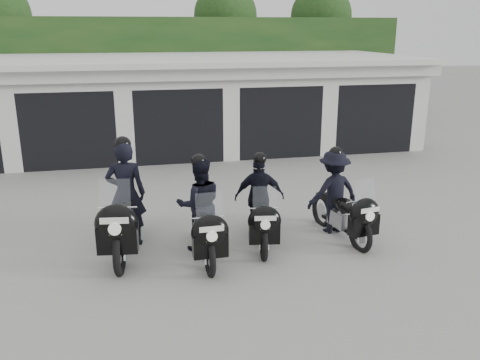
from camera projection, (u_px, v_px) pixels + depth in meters
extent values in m
plane|color=gray|center=(208.00, 232.00, 10.06)|extent=(80.00, 80.00, 0.00)
cube|color=silver|center=(170.00, 102.00, 17.61)|extent=(16.00, 6.00, 2.80)
cube|color=silver|center=(169.00, 59.00, 17.00)|extent=(16.40, 6.80, 0.16)
cube|color=silver|center=(178.00, 74.00, 14.21)|extent=(16.40, 0.12, 0.40)
cube|color=black|center=(180.00, 159.00, 15.15)|extent=(16.00, 0.06, 0.24)
cube|color=silver|center=(10.00, 122.00, 14.00)|extent=(0.50, 0.50, 2.80)
cube|color=black|center=(73.00, 124.00, 15.38)|extent=(2.60, 2.60, 2.20)
cube|color=silver|center=(64.00, 80.00, 14.00)|extent=(2.60, 0.50, 0.60)
cube|color=silver|center=(124.00, 118.00, 14.63)|extent=(0.50, 0.50, 2.80)
cube|color=black|center=(175.00, 120.00, 16.01)|extent=(2.60, 2.60, 2.20)
cube|color=silver|center=(177.00, 78.00, 14.63)|extent=(2.60, 0.50, 0.60)
cube|color=silver|center=(230.00, 114.00, 15.26)|extent=(0.50, 0.50, 2.80)
cube|color=black|center=(270.00, 116.00, 16.64)|extent=(2.60, 2.60, 2.20)
cube|color=silver|center=(280.00, 76.00, 15.25)|extent=(2.60, 0.50, 0.60)
cube|color=silver|center=(327.00, 111.00, 15.88)|extent=(0.50, 0.50, 2.80)
cube|color=black|center=(358.00, 113.00, 17.27)|extent=(2.60, 2.60, 2.20)
cube|color=silver|center=(375.00, 74.00, 15.88)|extent=(2.60, 0.50, 0.60)
cube|color=silver|center=(417.00, 107.00, 16.51)|extent=(0.50, 0.50, 2.80)
cube|color=#173A15|center=(162.00, 71.00, 21.14)|extent=(20.00, 2.00, 4.30)
cylinder|color=black|center=(4.00, 83.00, 21.37)|extent=(0.24, 0.24, 3.30)
sphere|color=#173A15|center=(225.00, 16.00, 22.50)|extent=(2.80, 2.80, 2.80)
cylinder|color=black|center=(226.00, 79.00, 23.29)|extent=(0.24, 0.24, 3.30)
sphere|color=#173A15|center=(321.00, 16.00, 23.41)|extent=(2.80, 2.80, 2.80)
cylinder|color=black|center=(318.00, 77.00, 24.21)|extent=(0.24, 0.24, 3.30)
torus|color=black|center=(120.00, 252.00, 8.35)|extent=(0.22, 0.83, 0.82)
torus|color=black|center=(131.00, 217.00, 9.88)|extent=(0.22, 0.83, 0.82)
cube|color=#A7A7AC|center=(126.00, 229.00, 9.11)|extent=(0.37, 0.65, 0.36)
cube|color=black|center=(126.00, 238.00, 9.14)|extent=(0.27, 1.45, 0.07)
ellipsoid|color=black|center=(123.00, 212.00, 8.82)|extent=(0.44, 0.68, 0.32)
cube|color=black|center=(126.00, 202.00, 9.28)|extent=(0.37, 0.65, 0.11)
ellipsoid|color=black|center=(116.00, 224.00, 8.11)|extent=(0.74, 0.45, 0.67)
cube|color=black|center=(118.00, 239.00, 8.19)|extent=(0.67, 0.33, 0.45)
cube|color=#B2BFC6|center=(115.00, 197.00, 8.01)|extent=(0.50, 0.19, 0.57)
cylinder|color=silver|center=(118.00, 208.00, 8.27)|extent=(0.63, 0.11, 0.03)
cube|color=white|center=(114.00, 221.00, 7.89)|extent=(0.45, 0.07, 0.10)
cube|color=white|center=(115.00, 232.00, 7.98)|extent=(0.20, 0.04, 0.11)
imported|color=black|center=(126.00, 194.00, 9.25)|extent=(0.77, 0.56, 1.96)
sphere|color=black|center=(122.00, 145.00, 8.99)|extent=(0.30, 0.30, 0.30)
torus|color=black|center=(210.00, 256.00, 8.30)|extent=(0.12, 0.71, 0.71)
torus|color=black|center=(197.00, 225.00, 9.60)|extent=(0.12, 0.71, 0.71)
cube|color=#A7A7AC|center=(202.00, 236.00, 8.95)|extent=(0.26, 0.54, 0.31)
cube|color=black|center=(203.00, 244.00, 8.97)|extent=(0.10, 1.27, 0.06)
ellipsoid|color=black|center=(204.00, 221.00, 8.70)|extent=(0.33, 0.57, 0.28)
cube|color=black|center=(200.00, 212.00, 9.08)|extent=(0.26, 0.54, 0.10)
ellipsoid|color=black|center=(210.00, 232.00, 8.09)|extent=(0.62, 0.33, 0.58)
cube|color=black|center=(210.00, 245.00, 8.16)|extent=(0.57, 0.22, 0.39)
cube|color=#B2BFC6|center=(209.00, 208.00, 8.01)|extent=(0.43, 0.12, 0.50)
cylinder|color=silver|center=(208.00, 218.00, 8.22)|extent=(0.55, 0.04, 0.03)
cube|color=white|center=(212.00, 229.00, 7.90)|extent=(0.39, 0.02, 0.09)
cube|color=white|center=(212.00, 239.00, 7.98)|extent=(0.18, 0.02, 0.10)
imported|color=black|center=(199.00, 205.00, 9.06)|extent=(0.84, 0.66, 1.71)
sphere|color=black|center=(198.00, 161.00, 8.83)|extent=(0.26, 0.26, 0.26)
torus|color=black|center=(264.00, 243.00, 8.86)|extent=(0.21, 0.68, 0.67)
torus|color=black|center=(257.00, 216.00, 10.13)|extent=(0.21, 0.68, 0.67)
cube|color=#A7A7AC|center=(260.00, 225.00, 9.50)|extent=(0.32, 0.54, 0.29)
cube|color=black|center=(260.00, 232.00, 9.52)|extent=(0.27, 1.19, 0.06)
ellipsoid|color=black|center=(261.00, 212.00, 9.26)|extent=(0.38, 0.57, 0.26)
cube|color=black|center=(259.00, 204.00, 9.63)|extent=(0.32, 0.54, 0.09)
ellipsoid|color=black|center=(264.00, 221.00, 8.67)|extent=(0.62, 0.39, 0.55)
cube|color=black|center=(264.00, 233.00, 8.73)|extent=(0.56, 0.29, 0.37)
cube|color=#B2BFC6|center=(265.00, 200.00, 8.59)|extent=(0.42, 0.17, 0.47)
cylinder|color=silver|center=(264.00, 208.00, 8.80)|extent=(0.51, 0.11, 0.03)
cube|color=white|center=(265.00, 218.00, 8.49)|extent=(0.36, 0.07, 0.08)
cube|color=white|center=(265.00, 227.00, 8.56)|extent=(0.17, 0.04, 0.09)
imported|color=black|center=(259.00, 197.00, 9.61)|extent=(1.02, 0.68, 1.61)
sphere|color=black|center=(260.00, 159.00, 9.39)|extent=(0.25, 0.25, 0.25)
torus|color=black|center=(360.00, 235.00, 9.18)|extent=(0.22, 0.69, 0.69)
torus|color=black|center=(322.00, 211.00, 10.39)|extent=(0.22, 0.69, 0.69)
cube|color=#A7A7AC|center=(339.00, 219.00, 9.78)|extent=(0.33, 0.55, 0.30)
cube|color=black|center=(340.00, 226.00, 9.81)|extent=(0.28, 1.22, 0.06)
ellipsoid|color=black|center=(345.00, 206.00, 9.55)|extent=(0.39, 0.58, 0.27)
cube|color=black|center=(334.00, 198.00, 9.90)|extent=(0.33, 0.55, 0.09)
ellipsoid|color=black|center=(364.00, 213.00, 8.99)|extent=(0.64, 0.41, 0.56)
cube|color=black|center=(364.00, 225.00, 9.05)|extent=(0.57, 0.30, 0.38)
cube|color=#B2BFC6|center=(365.00, 193.00, 8.91)|extent=(0.43, 0.18, 0.48)
cylinder|color=silver|center=(359.00, 201.00, 9.11)|extent=(0.52, 0.11, 0.03)
cube|color=white|center=(370.00, 210.00, 8.82)|extent=(0.37, 0.08, 0.08)
cube|color=white|center=(369.00, 219.00, 8.89)|extent=(0.17, 0.04, 0.09)
imported|color=black|center=(333.00, 192.00, 9.88)|extent=(1.14, 0.72, 1.65)
sphere|color=black|center=(336.00, 153.00, 9.66)|extent=(0.25, 0.25, 0.25)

